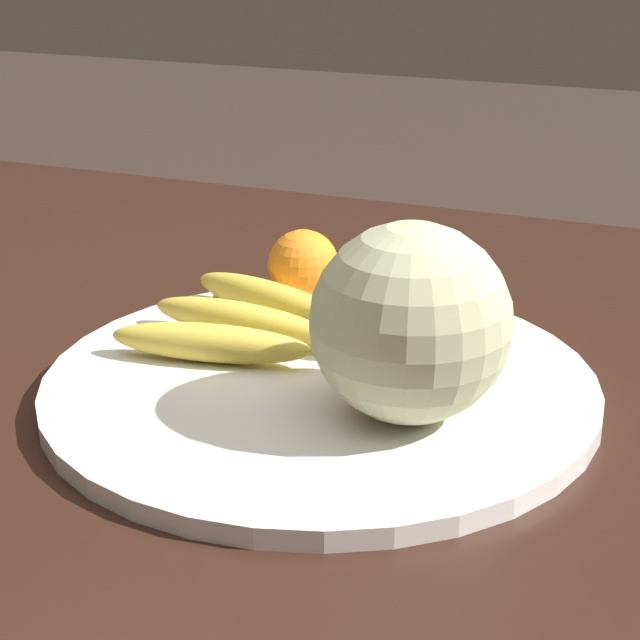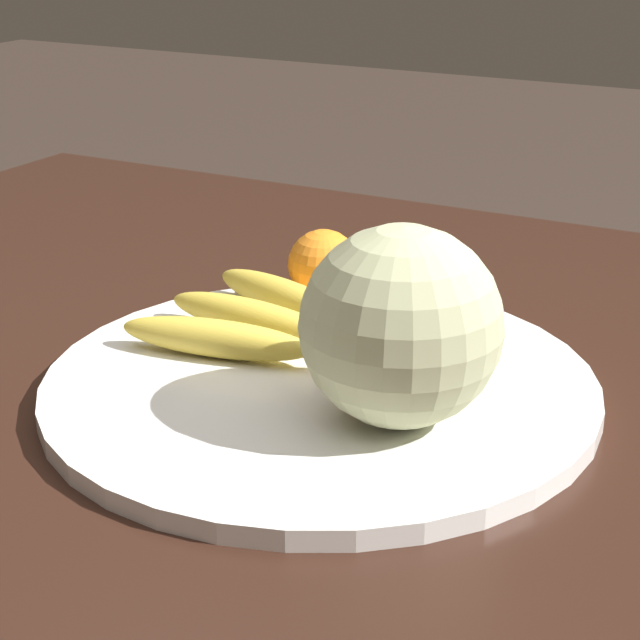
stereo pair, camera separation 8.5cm
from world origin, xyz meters
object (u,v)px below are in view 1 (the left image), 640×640
kitchen_table (401,505)px  orange_back_left (409,292)px  orange_front_right (442,313)px  fruit_bowl (320,385)px  orange_mid_center (367,313)px  orange_front_left (303,265)px  melon (411,323)px  banana_bunch (246,320)px

kitchen_table → orange_back_left: bearing=-73.3°
orange_back_left → orange_front_right: bearing=129.0°
fruit_bowl → orange_mid_center: bearing=-98.4°
orange_front_right → orange_front_left: bearing=-25.8°
melon → orange_mid_center: (0.07, -0.12, -0.05)m
kitchen_table → fruit_bowl: size_ratio=3.74×
fruit_bowl → banana_bunch: size_ratio=2.34×
kitchen_table → melon: (-0.01, 0.02, 0.17)m
fruit_bowl → banana_bunch: banana_bunch is taller
orange_mid_center → orange_back_left: (-0.02, -0.06, -0.00)m
melon → kitchen_table: bearing=-65.3°
orange_front_right → banana_bunch: bearing=10.6°
orange_mid_center → orange_back_left: bearing=-106.4°
orange_mid_center → orange_back_left: 0.07m
orange_front_left → orange_mid_center: 0.12m
kitchen_table → orange_back_left: size_ratio=29.66×
banana_bunch → orange_mid_center: bearing=-161.4°
fruit_bowl → orange_back_left: 0.15m
kitchen_table → orange_mid_center: 0.17m
kitchen_table → melon: 0.17m
fruit_bowl → melon: (-0.09, 0.04, 0.08)m
orange_front_right → fruit_bowl: bearing=47.2°
kitchen_table → fruit_bowl: (0.08, -0.02, 0.08)m
melon → orange_front_right: (0.01, -0.12, -0.04)m
banana_bunch → orange_front_left: bearing=-91.3°
orange_front_left → orange_front_right: size_ratio=0.93×
melon → orange_front_right: size_ratio=2.03×
kitchen_table → melon: bearing=114.7°
banana_bunch → orange_front_right: bearing=-165.6°
banana_bunch → orange_mid_center: orange_mid_center is taller
fruit_bowl → melon: size_ratio=3.01×
orange_mid_center → orange_back_left: same height
orange_front_left → fruit_bowl: bearing=117.0°
fruit_bowl → orange_front_right: bearing=-132.8°
fruit_bowl → orange_back_left: orange_back_left is taller
banana_bunch → orange_front_left: (-0.01, -0.11, 0.02)m
kitchen_table → fruit_bowl: bearing=-14.6°
banana_bunch → orange_back_left: bearing=-139.7°
kitchen_table → orange_front_right: (0.00, -0.10, 0.13)m
kitchen_table → orange_front_left: bearing=-48.4°
fruit_bowl → banana_bunch: 0.11m
orange_front_left → orange_mid_center: size_ratio=1.21×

